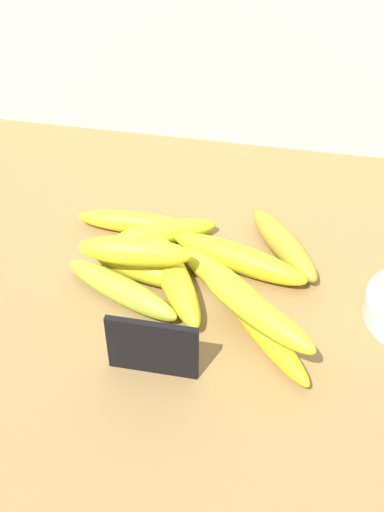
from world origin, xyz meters
The scene contains 13 objects.
counter_top centered at (0.00, 0.00, 1.50)cm, with size 110.00×76.00×3.00cm, color olive.
chalkboard_sign centered at (0.57, -14.90, 6.86)cm, with size 11.00×1.80×8.40cm.
banana_0 centered at (6.97, 0.00, 4.87)cm, with size 18.22×3.73×3.73cm, color gold.
banana_1 centered at (-5.18, 0.69, 5.03)cm, with size 15.03×4.06×4.06cm, color yellow.
banana_2 centered at (0.33, -0.55, 5.09)cm, with size 19.57×4.18×4.18cm, color gold.
banana_3 centered at (-8.40, 10.45, 4.68)cm, with size 17.51×3.35×3.35cm, color yellow.
banana_4 centered at (-3.29, 8.94, 4.76)cm, with size 15.42×3.52×3.52cm, color gold.
banana_5 centered at (8.18, 4.98, 5.02)cm, with size 20.45×4.05×4.05cm, color yellow.
banana_6 centered at (-6.43, -3.96, 4.85)cm, with size 18.44×3.71×3.71cm, color #9BB52F.
banana_7 centered at (14.13, 9.34, 4.96)cm, with size 16.87×3.92×3.92cm, color #A78A26.
banana_8 centered at (12.73, -7.17, 4.64)cm, with size 20.60×3.28×3.28cm, color yellow.
banana_9 centered at (-5.20, -0.70, 9.06)cm, with size 15.43×4.00×4.00cm, color yellow.
banana_10 centered at (12.16, -7.91, 8.10)cm, with size 17.71×3.63×3.63cm, color #B6CA25.
Camera 1 is at (14.72, -63.90, 66.98)cm, focal length 46.35 mm.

